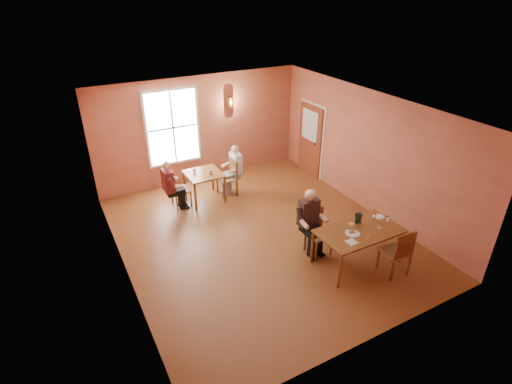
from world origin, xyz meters
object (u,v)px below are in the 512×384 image
chair_empty (395,251)px  chair_diner_white (227,178)px  second_table (205,187)px  chair_diner_main (319,233)px  chair_diner_maroon (181,189)px  main_table (357,247)px  diner_white (228,173)px  diner_main (320,226)px  diner_maroon (179,183)px

chair_empty → chair_diner_white: bearing=112.3°
second_table → chair_diner_main: bearing=-69.5°
chair_diner_main → chair_diner_maroon: (-1.90, 3.35, -0.02)m
second_table → chair_diner_white: (0.65, 0.00, 0.11)m
chair_diner_main → chair_empty: size_ratio=0.97×
main_table → diner_white: diner_white is taller
diner_white → chair_diner_white: bearing=90.0°
chair_diner_main → diner_main: diner_main is taller
diner_main → diner_white: bearing=-80.4°
diner_maroon → second_table: bearing=90.0°
main_table → diner_white: bearing=105.0°
diner_main → second_table: 3.61m
chair_diner_white → diner_maroon: 1.34m
main_table → chair_diner_maroon: bearing=121.0°
chair_diner_white → diner_white: size_ratio=0.77×
chair_diner_white → diner_maroon: bearing=90.0°
chair_diner_maroon → diner_maroon: 0.18m
chair_diner_maroon → diner_main: bearing=29.4°
chair_diner_white → diner_maroon: size_ratio=0.77×
chair_empty → chair_diner_maroon: (-2.85, 4.58, -0.04)m
main_table → diner_maroon: bearing=121.3°
second_table → diner_white: (0.68, 0.00, 0.25)m
chair_diner_maroon → diner_maroon: size_ratio=0.73×
second_table → diner_maroon: 0.73m
chair_empty → chair_diner_white: chair_empty is taller
main_table → diner_main: bearing=128.9°
diner_main → chair_empty: size_ratio=1.34×
chair_diner_main → second_table: chair_diner_main is taller
second_table → main_table: bearing=-66.4°
main_table → chair_empty: bearing=-52.6°
chair_empty → diner_white: 4.83m
main_table → diner_main: diner_main is taller
second_table → chair_diner_white: 0.66m
diner_main → chair_diner_white: 3.44m
chair_diner_maroon → chair_diner_white: bearing=90.0°
diner_maroon → chair_diner_main: bearing=30.0°
main_table → chair_diner_white: chair_diner_white is taller
diner_main → chair_diner_maroon: bearing=-60.6°
diner_maroon → diner_white: bearing=90.0°
chair_diner_main → chair_diner_white: size_ratio=1.00×
chair_empty → diner_maroon: diner_maroon is taller
chair_empty → second_table: size_ratio=1.16×
chair_diner_main → second_table: 3.58m
main_table → second_table: size_ratio=1.90×
chair_diner_white → diner_white: 0.15m
chair_diner_maroon → diner_maroon: diner_maroon is taller
chair_diner_main → diner_white: 3.40m
chair_diner_main → second_table: (-1.25, 3.35, -0.11)m
chair_empty → chair_diner_maroon: size_ratio=1.08×
main_table → diner_main: size_ratio=1.23×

